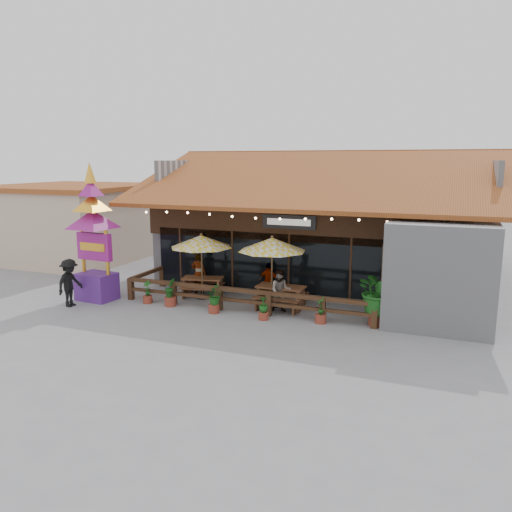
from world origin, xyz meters
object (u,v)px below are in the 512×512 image
at_px(thai_sign_tower, 93,223).
at_px(umbrella_left, 201,242).
at_px(umbrella_right, 272,245).
at_px(tropical_plant, 378,292).
at_px(picnic_table_left, 203,283).
at_px(pedestrian, 70,283).
at_px(picnic_table_right, 281,293).

bearing_deg(thai_sign_tower, umbrella_left, 23.46).
bearing_deg(umbrella_right, tropical_plant, -10.29).
height_order(umbrella_left, picnic_table_left, umbrella_left).
bearing_deg(picnic_table_left, umbrella_right, -7.81).
xyz_separation_m(thai_sign_tower, pedestrian, (-0.33, -1.16, -2.21)).
relative_size(thai_sign_tower, tropical_plant, 2.87).
bearing_deg(picnic_table_left, picnic_table_right, -7.30).
relative_size(umbrella_left, tropical_plant, 1.44).
relative_size(umbrella_left, picnic_table_left, 1.53).
distance_m(picnic_table_left, thai_sign_tower, 5.04).
bearing_deg(umbrella_left, umbrella_right, -2.04).
distance_m(picnic_table_left, tropical_plant, 7.45).
xyz_separation_m(picnic_table_right, tropical_plant, (3.74, -0.73, 0.60)).
xyz_separation_m(thai_sign_tower, tropical_plant, (11.12, 0.85, -1.96)).
distance_m(tropical_plant, pedestrian, 11.63).
distance_m(picnic_table_right, pedestrian, 8.19).
xyz_separation_m(umbrella_left, picnic_table_left, (-0.14, 0.33, -1.83)).
bearing_deg(picnic_table_right, umbrella_right, 177.12).
bearing_deg(picnic_table_right, tropical_plant, -11.02).
height_order(umbrella_right, picnic_table_left, umbrella_right).
xyz_separation_m(picnic_table_left, pedestrian, (-4.12, -3.20, 0.40)).
bearing_deg(picnic_table_right, umbrella_left, 177.87).
xyz_separation_m(umbrella_left, tropical_plant, (7.19, -0.86, -1.18)).
relative_size(thai_sign_tower, pedestrian, 3.18).
relative_size(umbrella_left, picnic_table_right, 1.62).
distance_m(picnic_table_right, thai_sign_tower, 7.97).
bearing_deg(picnic_table_left, tropical_plant, -9.21).
xyz_separation_m(umbrella_left, thai_sign_tower, (-3.94, -1.71, 0.78)).
xyz_separation_m(picnic_table_right, thai_sign_tower, (-7.39, -1.58, 2.56)).
distance_m(picnic_table_left, picnic_table_right, 3.62).
height_order(umbrella_right, tropical_plant, umbrella_right).
xyz_separation_m(umbrella_right, tropical_plant, (4.11, -0.75, -1.26)).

